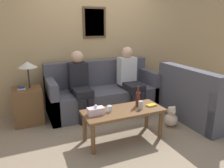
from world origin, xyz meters
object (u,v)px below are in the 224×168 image
Objects in this scene: drinking_glass at (110,109)px; person_left at (80,82)px; coffee_table at (123,114)px; teddy_bear at (171,117)px; person_right at (130,77)px; couch_side at (197,101)px; wine_bottle at (138,99)px; couch_main at (103,93)px.

drinking_glass is 0.07× the size of person_left.
teddy_bear is at bearing 3.64° from coffee_table.
coffee_table is at bearing -6.55° from drinking_glass.
person_right reaches higher than coffee_table.
person_left is at bearing 142.02° from teddy_bear.
couch_side is at bearing 2.48° from drinking_glass.
drinking_glass is 1.31m from person_right.
wine_bottle is 1.02m from person_right.
couch_main is at bearing 73.17° from drinking_glass.
teddy_bear is at bearing 93.81° from couch_side.
couch_main is at bearing 124.04° from teddy_bear.
drinking_glass is at bearing -176.04° from wine_bottle.
wine_bottle is (-1.26, -0.04, 0.25)m from couch_side.
teddy_bear is at bearing 1.78° from drinking_glass.
person_left is 0.97× the size of person_right.
couch_side is at bearing -39.00° from couch_main.
teddy_bear is (-0.60, -0.04, -0.18)m from couch_side.
couch_side reaches higher than teddy_bear.
wine_bottle is 0.87× the size of teddy_bear.
coffee_table is 0.34m from wine_bottle.
coffee_table is at bearing -168.24° from wine_bottle.
teddy_bear is at bearing -55.96° from couch_main.
couch_main reaches higher than coffee_table.
drinking_glass is 1.06m from person_left.
person_left is (-0.34, 1.06, 0.27)m from coffee_table.
person_left is 0.99m from person_right.
coffee_table is at bearing -72.09° from person_left.
coffee_table is (-1.54, -0.10, 0.06)m from couch_side.
person_left is (-0.50, -0.16, 0.34)m from couch_main.
wine_bottle is at bearing 91.91° from couch_side.
couch_side is 1.11× the size of person_right.
person_right is 3.52× the size of teddy_bear.
drinking_glass reaches higher than coffee_table.
couch_main and couch_side have the same top height.
person_right reaches higher than couch_main.
person_right reaches higher than wine_bottle.
person_left is 1.71m from teddy_bear.
person_right is (0.85, 0.98, 0.16)m from drinking_glass.
wine_bottle is 0.79m from teddy_bear.
couch_main is at bearing 51.00° from couch_side.
couch_main reaches higher than drinking_glass.
person_left is at bearing 176.79° from person_right.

